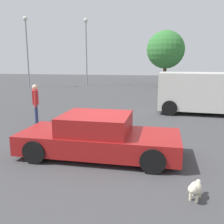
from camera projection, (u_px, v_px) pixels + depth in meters
name	position (u px, v px, depth m)	size (l,w,h in m)	color
ground_plane	(104.00, 152.00, 7.71)	(80.00, 80.00, 0.00)	#424244
sedan_foreground	(98.00, 137.00, 7.35)	(4.57, 2.03, 1.23)	maroon
dog	(195.00, 188.00, 5.06)	(0.35, 0.56, 0.40)	beige
van_white	(208.00, 92.00, 13.08)	(5.10, 2.48, 2.10)	silver
pedestrian	(36.00, 100.00, 11.07)	(0.38, 0.53, 1.71)	navy
light_post_near	(27.00, 40.00, 25.16)	(0.44, 0.44, 6.91)	gray
light_post_mid	(86.00, 41.00, 27.07)	(0.44, 0.44, 7.03)	gray
tree_back_left	(166.00, 50.00, 26.55)	(3.93, 3.93, 5.77)	brown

